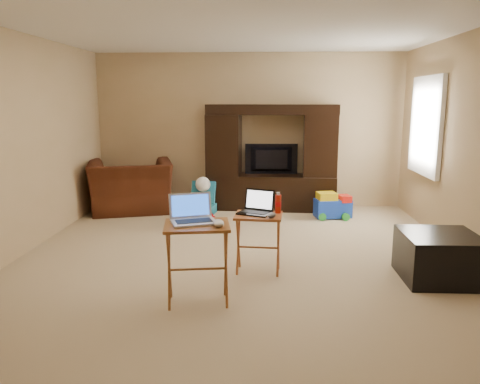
# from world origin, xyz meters

# --- Properties ---
(floor) EXTENTS (5.50, 5.50, 0.00)m
(floor) POSITION_xyz_m (0.00, 0.00, 0.00)
(floor) COLOR #C5B388
(floor) RESTS_ON ground
(ceiling) EXTENTS (5.50, 5.50, 0.00)m
(ceiling) POSITION_xyz_m (0.00, 0.00, 2.50)
(ceiling) COLOR silver
(ceiling) RESTS_ON ground
(wall_back) EXTENTS (5.00, 0.00, 5.00)m
(wall_back) POSITION_xyz_m (0.00, 2.75, 1.25)
(wall_back) COLOR tan
(wall_back) RESTS_ON ground
(wall_front) EXTENTS (5.00, 0.00, 5.00)m
(wall_front) POSITION_xyz_m (0.00, -2.75, 1.25)
(wall_front) COLOR tan
(wall_front) RESTS_ON ground
(wall_left) EXTENTS (0.00, 5.50, 5.50)m
(wall_left) POSITION_xyz_m (-2.50, 0.00, 1.25)
(wall_left) COLOR tan
(wall_left) RESTS_ON ground
(wall_right) EXTENTS (0.00, 5.50, 5.50)m
(wall_right) POSITION_xyz_m (2.50, 0.00, 1.25)
(wall_right) COLOR tan
(wall_right) RESTS_ON ground
(window_pane) EXTENTS (0.00, 1.20, 1.20)m
(window_pane) POSITION_xyz_m (2.48, 1.55, 1.40)
(window_pane) COLOR white
(window_pane) RESTS_ON ground
(window_frame) EXTENTS (0.06, 1.14, 1.34)m
(window_frame) POSITION_xyz_m (2.46, 1.55, 1.40)
(window_frame) COLOR white
(window_frame) RESTS_ON ground
(entertainment_center) EXTENTS (2.08, 0.64, 1.68)m
(entertainment_center) POSITION_xyz_m (0.38, 2.46, 0.84)
(entertainment_center) COLOR black
(entertainment_center) RESTS_ON floor
(television) EXTENTS (0.86, 0.15, 0.49)m
(television) POSITION_xyz_m (0.38, 2.50, 0.81)
(television) COLOR black
(television) RESTS_ON entertainment_center
(recliner) EXTENTS (1.51, 1.40, 0.81)m
(recliner) POSITION_xyz_m (-1.84, 2.17, 0.41)
(recliner) COLOR #421A0E
(recliner) RESTS_ON floor
(child_rocker) EXTENTS (0.44, 0.48, 0.50)m
(child_rocker) POSITION_xyz_m (-0.70, 2.05, 0.25)
(child_rocker) COLOR #196889
(child_rocker) RESTS_ON floor
(plush_toy) EXTENTS (0.35, 0.29, 0.39)m
(plush_toy) POSITION_xyz_m (-0.56, 1.28, 0.19)
(plush_toy) COLOR red
(plush_toy) RESTS_ON floor
(push_toy) EXTENTS (0.60, 0.47, 0.40)m
(push_toy) POSITION_xyz_m (1.29, 1.89, 0.20)
(push_toy) COLOR blue
(push_toy) RESTS_ON floor
(ottoman) EXTENTS (0.72, 0.72, 0.46)m
(ottoman) POSITION_xyz_m (1.98, -0.52, 0.23)
(ottoman) COLOR black
(ottoman) RESTS_ON floor
(tray_table_left) EXTENTS (0.61, 0.51, 0.71)m
(tray_table_left) POSITION_xyz_m (-0.32, -1.19, 0.36)
(tray_table_left) COLOR brown
(tray_table_left) RESTS_ON floor
(tray_table_right) EXTENTS (0.50, 0.41, 0.61)m
(tray_table_right) POSITION_xyz_m (0.20, -0.41, 0.31)
(tray_table_right) COLOR #9E5626
(tray_table_right) RESTS_ON floor
(laptop_left) EXTENTS (0.45, 0.41, 0.24)m
(laptop_left) POSITION_xyz_m (-0.35, -1.16, 0.83)
(laptop_left) COLOR silver
(laptop_left) RESTS_ON tray_table_left
(laptop_right) EXTENTS (0.40, 0.37, 0.24)m
(laptop_right) POSITION_xyz_m (0.16, -0.39, 0.73)
(laptop_right) COLOR black
(laptop_right) RESTS_ON tray_table_right
(mouse_left) EXTENTS (0.12, 0.16, 0.06)m
(mouse_left) POSITION_xyz_m (-0.13, -1.26, 0.74)
(mouse_left) COLOR silver
(mouse_left) RESTS_ON tray_table_left
(mouse_right) EXTENTS (0.12, 0.14, 0.05)m
(mouse_right) POSITION_xyz_m (0.33, -0.53, 0.64)
(mouse_right) COLOR #404045
(mouse_right) RESTS_ON tray_table_right
(water_bottle) EXTENTS (0.06, 0.06, 0.19)m
(water_bottle) POSITION_xyz_m (0.40, -0.33, 0.71)
(water_bottle) COLOR #B31B0B
(water_bottle) RESTS_ON tray_table_right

